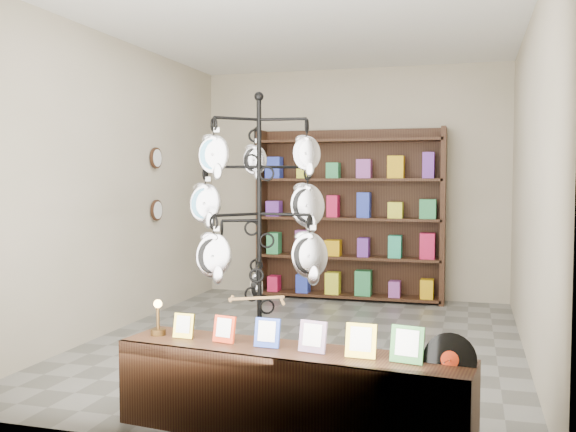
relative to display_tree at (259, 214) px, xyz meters
name	(u,v)px	position (x,y,z in m)	size (l,w,h in m)	color
ground	(305,342)	(0.06, 1.17, -1.29)	(5.00, 5.00, 0.00)	slate
room_envelope	(305,148)	(0.06, 1.17, 0.56)	(5.00, 5.00, 5.00)	#BBAE96
display_tree	(259,214)	(0.00, 0.00, 0.00)	(1.24, 1.24, 2.23)	black
front_shelf	(290,393)	(0.54, -1.03, -1.02)	(2.21, 0.70, 0.77)	black
back_shelving	(349,220)	(0.06, 3.47, -0.26)	(2.42, 0.36, 2.20)	black
wall_clocks	(156,184)	(-1.91, 1.97, 0.21)	(0.03, 0.24, 0.84)	black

